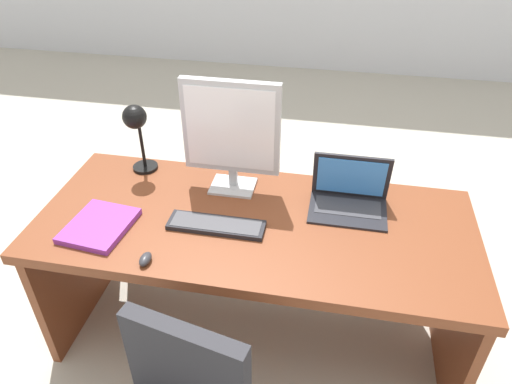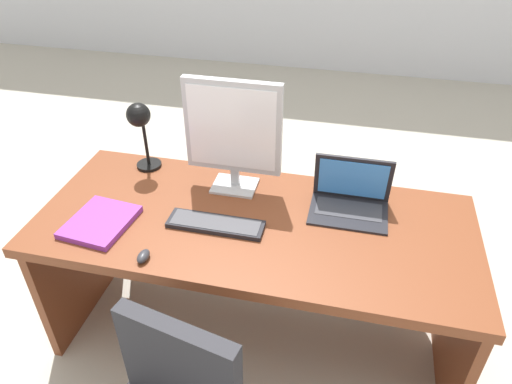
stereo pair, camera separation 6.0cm
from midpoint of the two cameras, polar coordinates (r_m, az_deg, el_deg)
The scene contains 8 objects.
ground at distance 3.61m, azimuth 3.89°, elevation 2.11°, with size 12.00×12.00×0.00m, color #B7B2A3.
desk at distance 2.14m, azimuth -0.78°, elevation -6.62°, with size 1.83×0.78×0.73m.
monitor at distance 2.03m, azimuth -3.87°, elevation 7.31°, with size 0.42×0.16×0.52m.
laptop at distance 2.07m, azimuth 10.41°, elevation 0.13°, with size 0.33×0.24×0.23m.
keyboard at distance 1.95m, azimuth -5.68°, elevation -3.99°, with size 0.40×0.12×0.02m.
mouse at distance 1.84m, azimuth -14.12°, elevation -7.87°, with size 0.04×0.07×0.03m.
desk_lamp at distance 2.25m, azimuth -14.98°, elevation 7.78°, with size 0.12×0.15×0.35m.
book at distance 2.05m, azimuth -19.16°, elevation -3.86°, with size 0.27×0.30×0.03m.
Camera 1 is at (0.30, -1.52, 1.97)m, focal length 33.17 mm.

